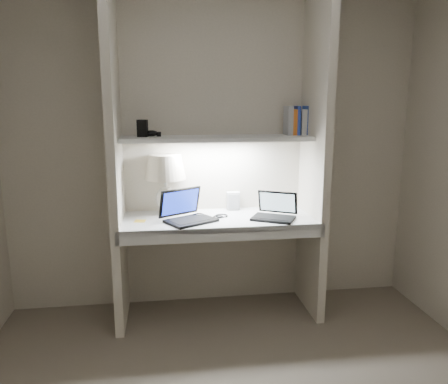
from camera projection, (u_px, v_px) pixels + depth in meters
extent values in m
cube|color=beige|center=(214.00, 149.00, 3.42)|extent=(3.20, 0.01, 2.50)
cube|color=beige|center=(115.00, 155.00, 3.06)|extent=(0.06, 0.55, 2.50)
cube|color=beige|center=(315.00, 152.00, 3.26)|extent=(0.06, 0.55, 2.50)
cube|color=white|center=(218.00, 220.00, 3.26)|extent=(1.40, 0.55, 0.04)
cube|color=silver|center=(223.00, 234.00, 3.01)|extent=(1.46, 0.03, 0.10)
cube|color=silver|center=(216.00, 138.00, 3.23)|extent=(1.40, 0.36, 0.03)
cube|color=white|center=(216.00, 141.00, 3.23)|extent=(0.60, 0.04, 0.02)
cylinder|color=white|center=(166.00, 212.00, 3.37)|extent=(0.11, 0.11, 0.02)
ellipsoid|color=white|center=(166.00, 199.00, 3.35)|extent=(0.16, 0.16, 0.20)
cylinder|color=white|center=(166.00, 184.00, 3.32)|extent=(0.02, 0.02, 0.08)
sphere|color=#FFD899|center=(165.00, 174.00, 3.31)|extent=(0.05, 0.05, 0.05)
cube|color=black|center=(191.00, 221.00, 3.13)|extent=(0.41, 0.37, 0.02)
cube|color=black|center=(191.00, 219.00, 3.13)|extent=(0.33, 0.28, 0.00)
cube|color=black|center=(180.00, 202.00, 3.22)|extent=(0.32, 0.22, 0.21)
cube|color=#162FBF|center=(180.00, 202.00, 3.21)|extent=(0.28, 0.19, 0.17)
cube|color=black|center=(273.00, 218.00, 3.19)|extent=(0.36, 0.32, 0.02)
cube|color=black|center=(273.00, 217.00, 3.19)|extent=(0.29, 0.25, 0.00)
cube|color=black|center=(278.00, 202.00, 3.29)|extent=(0.29, 0.19, 0.17)
cube|color=#ABC8D2|center=(277.00, 202.00, 3.29)|extent=(0.25, 0.16, 0.14)
cube|color=silver|center=(233.00, 201.00, 3.48)|extent=(0.11, 0.08, 0.14)
ellipsoid|color=black|center=(198.00, 215.00, 3.26)|extent=(0.09, 0.06, 0.03)
torus|color=black|center=(221.00, 216.00, 3.28)|extent=(0.10, 0.10, 0.01)
cube|color=gold|center=(140.00, 221.00, 3.15)|extent=(0.09, 0.09, 0.00)
cube|color=silver|center=(310.00, 122.00, 3.37)|extent=(0.03, 0.15, 0.20)
cube|color=#26449B|center=(306.00, 120.00, 3.37)|extent=(0.04, 0.15, 0.22)
cube|color=silver|center=(302.00, 122.00, 3.37)|extent=(0.04, 0.15, 0.19)
cube|color=#2740AC|center=(296.00, 120.00, 3.36)|extent=(0.02, 0.15, 0.22)
cube|color=orange|center=(293.00, 122.00, 3.36)|extent=(0.03, 0.15, 0.19)
cube|color=#A6A7AB|center=(288.00, 121.00, 3.35)|extent=(0.04, 0.15, 0.22)
cube|color=black|center=(142.00, 128.00, 3.17)|extent=(0.08, 0.06, 0.12)
ellipsoid|color=black|center=(151.00, 133.00, 3.20)|extent=(0.11, 0.09, 0.05)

